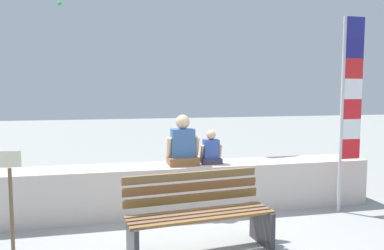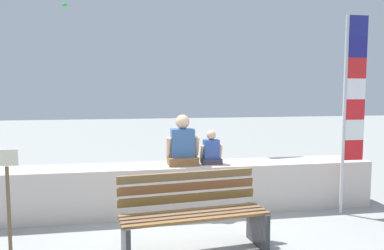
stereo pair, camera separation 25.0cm
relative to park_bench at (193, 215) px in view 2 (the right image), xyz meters
name	(u,v)px [view 2 (the right image)]	position (x,y,z in m)	size (l,w,h in m)	color
ground_plane	(205,244)	(0.17, 0.13, -0.42)	(40.00, 40.00, 0.00)	gray
seawall_ledge	(187,188)	(0.17, 1.42, -0.06)	(5.82, 0.63, 0.73)	beige
park_bench	(193,215)	(0.00, 0.00, 0.00)	(1.74, 0.79, 0.88)	brown
person_adult	(183,145)	(0.09, 1.40, 0.61)	(0.50, 0.36, 0.76)	brown
person_child	(211,151)	(0.54, 1.40, 0.51)	(0.34, 0.25, 0.52)	#363142
flag_banner	(351,100)	(2.53, 0.88, 1.29)	(0.35, 0.05, 2.94)	#B7B7BC
sign_post	(8,193)	(-2.04, 0.19, 0.30)	(0.24, 0.04, 1.21)	brown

